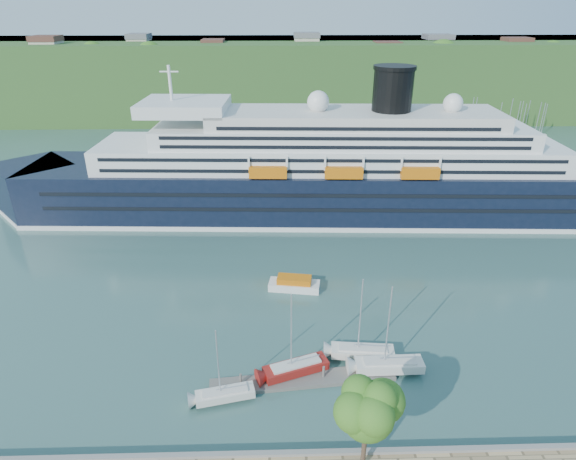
# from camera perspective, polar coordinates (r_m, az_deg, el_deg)

# --- Properties ---
(far_hillside) EXTENTS (400.00, 50.00, 24.00)m
(far_hillside) POSITION_cam_1_polar(r_m,az_deg,el_deg) (175.18, -1.39, 17.71)
(far_hillside) COLOR #305522
(far_hillside) RESTS_ON ground
(quay_coping) EXTENTS (220.00, 0.50, 0.30)m
(quay_coping) POSITION_cam_1_polar(r_m,az_deg,el_deg) (44.53, -0.02, -24.94)
(quay_coping) COLOR slate
(quay_coping) RESTS_ON promenade
(cruise_ship) EXTENTS (117.54, 21.97, 26.26)m
(cruise_ship) POSITION_cam_1_polar(r_m,az_deg,el_deg) (85.13, 3.46, 10.17)
(cruise_ship) COLOR black
(cruise_ship) RESTS_ON ground
(promenade_tree) EXTENTS (5.77, 5.77, 9.56)m
(promenade_tree) POSITION_cam_1_polar(r_m,az_deg,el_deg) (40.75, 9.26, -21.72)
(promenade_tree) COLOR #2D6A1C
(promenade_tree) RESTS_ON promenade
(floating_pontoon) EXTENTS (19.27, 4.27, 0.43)m
(floating_pontoon) POSITION_cam_1_polar(r_m,az_deg,el_deg) (51.92, 1.80, -17.33)
(floating_pontoon) COLOR slate
(floating_pontoon) RESTS_ON ground
(sailboat_white_near) EXTENTS (6.56, 3.08, 8.17)m
(sailboat_white_near) POSITION_cam_1_polar(r_m,az_deg,el_deg) (47.73, -7.69, -15.93)
(sailboat_white_near) COLOR silver
(sailboat_white_near) RESTS_ON ground
(sailboat_red) EXTENTS (7.81, 4.53, 9.74)m
(sailboat_red) POSITION_cam_1_polar(r_m,az_deg,el_deg) (49.58, 0.97, -12.66)
(sailboat_red) COLOR maroon
(sailboat_red) RESTS_ON ground
(sailboat_white_far) EXTENTS (7.90, 2.32, 10.17)m
(sailboat_white_far) POSITION_cam_1_polar(r_m,az_deg,el_deg) (50.87, 12.31, -11.92)
(sailboat_white_far) COLOR silver
(sailboat_white_far) RESTS_ON ground
(tender_launch) EXTENTS (7.22, 3.43, 1.92)m
(tender_launch) POSITION_cam_1_polar(r_m,az_deg,el_deg) (65.57, 0.74, -6.32)
(tender_launch) COLOR #CD650C
(tender_launch) RESTS_ON ground
(sailboat_extra) EXTENTS (7.67, 2.80, 9.69)m
(sailboat_extra) POSITION_cam_1_polar(r_m,az_deg,el_deg) (52.26, 9.09, -10.80)
(sailboat_extra) COLOR silver
(sailboat_extra) RESTS_ON ground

